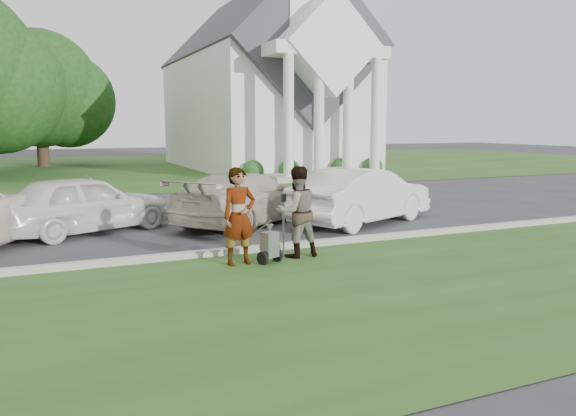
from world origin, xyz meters
TOP-DOWN VIEW (x-y plane):
  - ground at (0.00, 0.00)m, footprint 120.00×120.00m
  - grass_strip at (0.00, -3.00)m, footprint 80.00×7.00m
  - church_lawn at (0.00, 27.00)m, footprint 80.00×30.00m
  - curb at (0.00, 0.55)m, footprint 80.00×0.18m
  - church at (9.00, 23.11)m, footprint 9.19×19.00m
  - tree_back at (-4.01, 29.99)m, footprint 9.61×7.60m
  - striping_cart at (-0.12, -0.48)m, footprint 0.69×0.98m
  - person_left at (-0.70, -0.34)m, footprint 0.74×0.53m
  - person_right at (0.60, -0.20)m, footprint 0.94×0.75m
  - parking_meter_near at (0.40, 0.02)m, footprint 0.10×0.09m
  - car_b at (-3.23, 4.39)m, footprint 4.76×3.41m
  - car_c at (0.98, 4.00)m, footprint 5.22×4.59m
  - car_d at (3.98, 2.79)m, footprint 4.99×3.37m

SIDE VIEW (x-z plane):
  - ground at x=0.00m, z-range 0.00..0.00m
  - grass_strip at x=0.00m, z-range 0.00..0.01m
  - church_lawn at x=0.00m, z-range 0.00..0.01m
  - curb at x=0.00m, z-range 0.00..0.15m
  - striping_cart at x=-0.12m, z-range -0.06..0.79m
  - car_c at x=0.98m, z-range 0.00..1.45m
  - car_b at x=-3.23m, z-range 0.00..1.50m
  - car_d at x=3.98m, z-range 0.00..1.55m
  - parking_meter_near at x=0.40m, z-range 0.17..1.51m
  - person_right at x=0.60m, z-range 0.00..1.88m
  - person_left at x=-0.70m, z-range 0.00..1.91m
  - tree_back at x=-4.01m, z-range 0.28..9.17m
  - church at x=9.00m, z-range -6.11..17.99m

